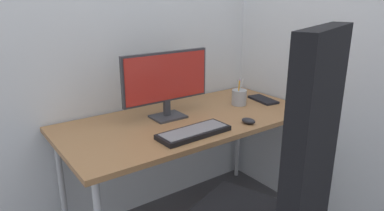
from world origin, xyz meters
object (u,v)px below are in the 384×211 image
(monitor, at_px, (166,80))
(pen_holder, at_px, (239,97))
(office_chair, at_px, (271,203))
(notebook, at_px, (263,100))
(mouse, at_px, (248,121))
(keyboard, at_px, (194,132))

(monitor, height_order, pen_holder, monitor)
(office_chair, height_order, notebook, office_chair)
(monitor, bearing_deg, office_chair, -95.81)
(office_chair, distance_m, mouse, 0.67)
(monitor, relative_size, notebook, 2.53)
(office_chair, bearing_deg, pen_holder, 53.91)
(pen_holder, distance_m, notebook, 0.20)
(keyboard, distance_m, notebook, 0.76)
(notebook, bearing_deg, office_chair, -126.20)
(mouse, bearing_deg, notebook, 16.26)
(office_chair, height_order, keyboard, office_chair)
(monitor, bearing_deg, notebook, -8.01)
(keyboard, distance_m, mouse, 0.35)
(monitor, xyz_separation_m, mouse, (0.31, -0.36, -0.21))
(keyboard, bearing_deg, notebook, 15.87)
(office_chair, bearing_deg, notebook, 44.91)
(office_chair, relative_size, monitor, 2.42)
(mouse, relative_size, pen_holder, 0.47)
(pen_holder, height_order, notebook, pen_holder)
(keyboard, height_order, mouse, mouse)
(keyboard, distance_m, pen_holder, 0.59)
(office_chair, bearing_deg, monitor, 84.19)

